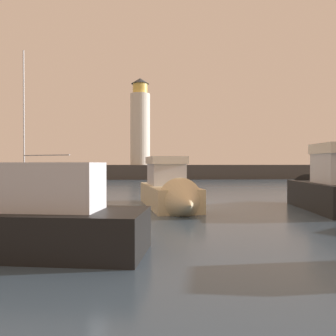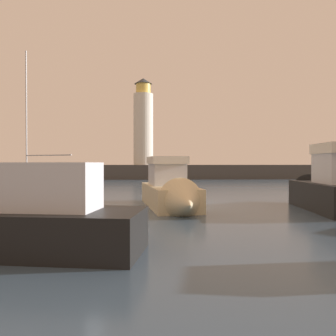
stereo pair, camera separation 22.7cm
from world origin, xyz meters
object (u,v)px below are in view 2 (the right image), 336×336
lighthouse (143,124)px  sailboat_moored (34,186)px  motorboat_3 (323,188)px  motorboat_4 (172,191)px

lighthouse → sailboat_moored: (-8.82, -29.47, -8.48)m
motorboat_3 → motorboat_4: 8.65m
motorboat_3 → sailboat_moored: sailboat_moored is taller
motorboat_3 → motorboat_4: motorboat_3 is taller
motorboat_3 → motorboat_4: (-8.62, 0.61, -0.16)m
motorboat_4 → motorboat_3: bearing=-4.0°
motorboat_4 → sailboat_moored: 14.35m
motorboat_4 → sailboat_moored: (-10.69, 9.57, -0.29)m
motorboat_3 → motorboat_4: size_ratio=0.92×
sailboat_moored → lighthouse: bearing=73.3°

